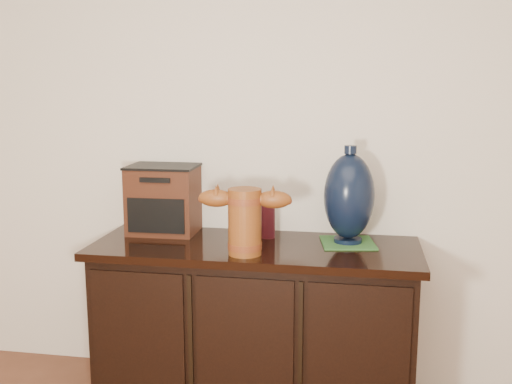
% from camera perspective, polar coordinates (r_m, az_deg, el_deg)
% --- Properties ---
extents(sideboard, '(1.46, 0.56, 0.75)m').
position_cam_1_polar(sideboard, '(2.81, -0.09, -12.30)').
color(sideboard, black).
rests_on(sideboard, ground).
extents(terracotta_vessel, '(0.40, 0.15, 0.28)m').
position_cam_1_polar(terracotta_vessel, '(2.50, -1.07, -2.45)').
color(terracotta_vessel, brown).
rests_on(terracotta_vessel, sideboard).
extents(tv_radio, '(0.33, 0.27, 0.33)m').
position_cam_1_polar(tv_radio, '(2.91, -8.77, -0.66)').
color(tv_radio, '#401C10').
rests_on(tv_radio, sideboard).
extents(green_mat, '(0.27, 0.27, 0.01)m').
position_cam_1_polar(green_mat, '(2.74, 8.73, -4.79)').
color(green_mat, '#30642D').
rests_on(green_mat, sideboard).
extents(lamp_base, '(0.26, 0.26, 0.44)m').
position_cam_1_polar(lamp_base, '(2.69, 8.85, -0.45)').
color(lamp_base, black).
rests_on(lamp_base, green_mat).
extents(spray_can, '(0.07, 0.07, 0.20)m').
position_cam_1_polar(spray_can, '(2.78, 1.14, -2.45)').
color(spray_can, maroon).
rests_on(spray_can, sideboard).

